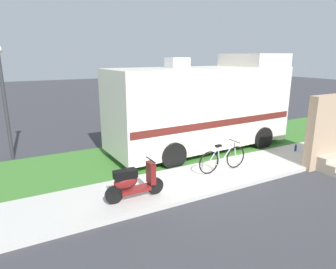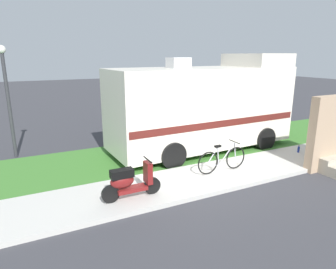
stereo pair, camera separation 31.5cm
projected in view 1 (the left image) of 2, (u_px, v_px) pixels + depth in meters
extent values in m
plane|color=#38383D|center=(179.00, 168.00, 9.81)|extent=(80.00, 80.00, 0.00)
cube|color=beige|center=(199.00, 179.00, 8.78)|extent=(24.00, 2.00, 0.12)
cube|color=#3D752D|center=(158.00, 154.00, 11.08)|extent=(24.00, 3.40, 0.08)
cube|color=silver|center=(200.00, 106.00, 11.24)|extent=(7.12, 2.70, 2.86)
cube|color=silver|center=(253.00, 60.00, 12.10)|extent=(1.88, 2.39, 0.50)
cube|color=#591E19|center=(200.00, 117.00, 11.35)|extent=(6.98, 2.72, 0.24)
cube|color=black|center=(266.00, 88.00, 12.84)|extent=(0.16, 2.08, 0.90)
cube|color=silver|center=(177.00, 63.00, 10.31)|extent=(0.72, 0.63, 0.36)
cylinder|color=black|center=(223.00, 126.00, 13.62)|extent=(0.91, 0.31, 0.90)
cylinder|color=black|center=(262.00, 138.00, 11.67)|extent=(0.91, 0.31, 0.90)
cylinder|color=black|center=(142.00, 139.00, 11.59)|extent=(0.91, 0.31, 0.90)
cylinder|color=black|center=(173.00, 155.00, 9.65)|extent=(0.91, 0.31, 0.90)
cylinder|color=black|center=(155.00, 186.00, 7.66)|extent=(0.44, 0.10, 0.44)
cylinder|color=black|center=(114.00, 195.00, 7.15)|extent=(0.44, 0.10, 0.44)
cube|color=maroon|center=(135.00, 189.00, 7.40)|extent=(0.77, 0.28, 0.10)
cube|color=black|center=(125.00, 174.00, 7.17)|extent=(0.56, 0.26, 0.20)
ellipsoid|color=maroon|center=(126.00, 182.00, 7.22)|extent=(0.60, 0.30, 0.36)
cube|color=maroon|center=(151.00, 173.00, 7.51)|extent=(0.14, 0.32, 0.56)
cylinder|color=black|center=(151.00, 160.00, 7.42)|extent=(0.04, 0.50, 0.04)
sphere|color=white|center=(151.00, 166.00, 7.46)|extent=(0.12, 0.12, 0.12)
torus|color=black|center=(235.00, 157.00, 9.41)|extent=(0.71, 0.04, 0.71)
torus|color=black|center=(209.00, 163.00, 8.92)|extent=(0.71, 0.04, 0.71)
cylinder|color=silver|center=(227.00, 154.00, 9.20)|extent=(0.59, 0.04, 0.68)
cylinder|color=silver|center=(219.00, 156.00, 9.06)|extent=(0.10, 0.04, 0.61)
cylinder|color=silver|center=(226.00, 144.00, 9.10)|extent=(0.63, 0.04, 0.09)
cylinder|color=silver|center=(214.00, 164.00, 9.04)|extent=(0.41, 0.04, 0.19)
cylinder|color=silver|center=(214.00, 155.00, 8.94)|extent=(0.36, 0.04, 0.47)
cylinder|color=silver|center=(235.00, 150.00, 9.33)|extent=(0.12, 0.04, 0.51)
cube|color=black|center=(218.00, 146.00, 8.96)|extent=(0.20, 0.10, 0.06)
cylinder|color=black|center=(234.00, 141.00, 9.23)|extent=(0.03, 0.52, 0.03)
cube|color=#1E478C|center=(178.00, 104.00, 16.21)|extent=(2.62, 2.06, 1.50)
cube|color=black|center=(178.00, 96.00, 16.10)|extent=(2.49, 2.08, 0.44)
cube|color=#1E478C|center=(220.00, 106.00, 17.59)|extent=(3.19, 2.07, 0.78)
cylinder|color=black|center=(184.00, 119.00, 15.46)|extent=(0.76, 0.25, 0.76)
cylinder|color=black|center=(167.00, 113.00, 17.12)|extent=(0.76, 0.25, 0.76)
cylinder|color=black|center=(236.00, 113.00, 17.01)|extent=(0.76, 0.25, 0.76)
cylinder|color=black|center=(215.00, 108.00, 18.67)|extent=(0.76, 0.25, 0.76)
cube|color=#B2A893|center=(335.00, 157.00, 9.65)|extent=(1.40, 0.32, 0.16)
cube|color=tan|center=(330.00, 131.00, 9.71)|extent=(2.00, 0.30, 2.40)
cylinder|color=navy|center=(296.00, 148.00, 11.12)|extent=(0.08, 0.08, 0.21)
cylinder|color=navy|center=(296.00, 145.00, 11.09)|extent=(0.04, 0.04, 0.04)
cylinder|color=black|center=(296.00, 144.00, 11.09)|extent=(0.04, 0.04, 0.02)
cylinder|color=#333338|center=(6.00, 108.00, 10.18)|extent=(0.12, 0.12, 3.66)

